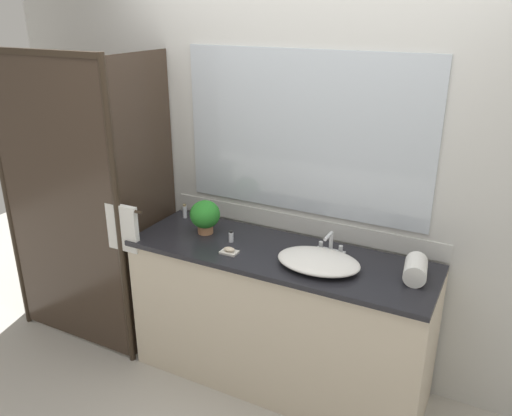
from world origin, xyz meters
name	(u,v)px	position (x,y,z in m)	size (l,w,h in m)	color
ground_plane	(277,379)	(0.00, 0.00, 0.00)	(8.00, 8.00, 0.00)	#B7B2A8
wall_back_with_mirror	(304,170)	(0.00, 0.34, 1.31)	(4.40, 0.06, 2.60)	silver
vanity_cabinet	(278,318)	(0.00, 0.01, 0.45)	(1.80, 0.58, 0.90)	beige
shower_enclosure	(88,206)	(-1.28, -0.19, 1.03)	(1.20, 0.59, 2.00)	#2D2319
sink_basin	(318,261)	(0.26, -0.06, 0.93)	(0.46, 0.33, 0.07)	white
faucet	(330,246)	(0.26, 0.13, 0.94)	(0.17, 0.13, 0.14)	silver
potted_plant	(205,215)	(-0.53, 0.04, 1.02)	(0.19, 0.19, 0.21)	#B77A51
soap_dish	(229,251)	(-0.25, -0.14, 0.91)	(0.10, 0.07, 0.04)	silver
amenity_bottle_shampoo	(231,237)	(-0.32, 0.00, 0.93)	(0.03, 0.03, 0.07)	silver
amenity_bottle_body_wash	(185,211)	(-0.79, 0.19, 0.95)	(0.03, 0.03, 0.10)	silver
rolled_towel_near_edge	(416,269)	(0.76, 0.04, 0.96)	(0.12, 0.12, 0.20)	white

